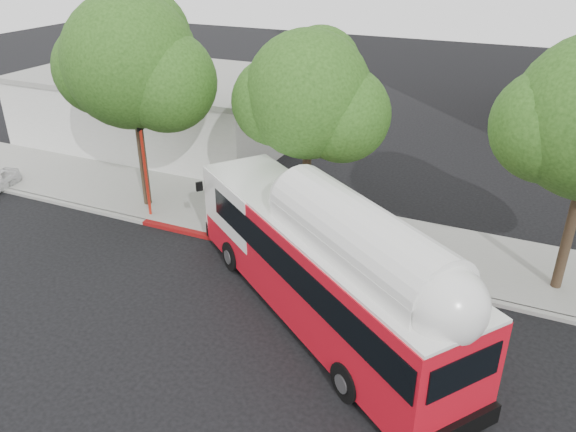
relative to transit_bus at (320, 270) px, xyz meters
name	(u,v)px	position (x,y,z in m)	size (l,w,h in m)	color
ground	(265,315)	(-1.72, -0.64, -1.91)	(120.00, 120.00, 0.00)	black
sidewalk	(331,232)	(-1.72, 5.86, -1.83)	(60.00, 5.00, 0.15)	gray
curb_strip	(309,260)	(-1.72, 3.26, -1.83)	(60.00, 0.30, 0.15)	gray
red_curb_segment	(242,244)	(-4.72, 3.26, -1.83)	(10.00, 0.32, 0.16)	maroon
street_tree_left	(141,67)	(-10.25, 4.91, 4.70)	(6.67, 5.80, 9.74)	#2D2116
street_tree_mid	(318,101)	(-2.31, 5.41, 4.00)	(5.75, 5.00, 8.62)	#2D2116
low_commercial_bldg	(163,107)	(-15.72, 13.36, 0.24)	(16.20, 10.20, 4.25)	silver
transit_bus	(320,270)	(0.00, 0.00, 0.00)	(12.48, 10.13, 4.08)	red
signal_pole	(145,171)	(-9.88, 3.92, 0.35)	(0.13, 0.42, 4.41)	red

